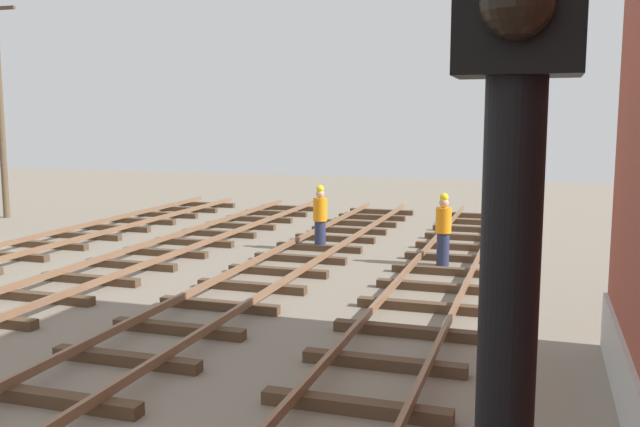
% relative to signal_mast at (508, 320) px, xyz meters
% --- Properties ---
extents(signal_mast, '(0.36, 0.40, 4.97)m').
position_rel_signal_mast_xyz_m(signal_mast, '(0.00, 0.00, 0.00)').
color(signal_mast, black).
rests_on(signal_mast, ground).
extents(utility_pole_far, '(1.80, 0.24, 8.10)m').
position_rel_signal_mast_xyz_m(utility_pole_far, '(-19.19, 19.19, 1.11)').
color(utility_pole_far, brown).
rests_on(utility_pole_far, ground).
extents(track_worker_foreground, '(0.40, 0.40, 1.87)m').
position_rel_signal_mast_xyz_m(track_worker_foreground, '(-5.85, 16.50, -2.21)').
color(track_worker_foreground, '#262D4C').
rests_on(track_worker_foreground, ground).
extents(track_worker_distant, '(0.40, 0.40, 1.87)m').
position_rel_signal_mast_xyz_m(track_worker_distant, '(-2.23, 15.47, -2.21)').
color(track_worker_distant, '#262D4C').
rests_on(track_worker_distant, ground).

